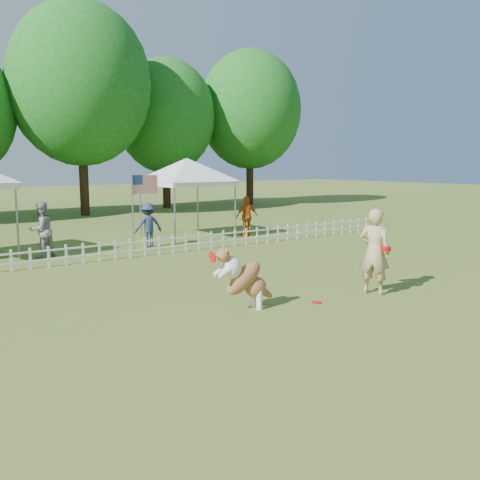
{
  "coord_description": "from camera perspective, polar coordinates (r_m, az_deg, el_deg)",
  "views": [
    {
      "loc": [
        -7.7,
        -8.18,
        2.94
      ],
      "look_at": [
        -0.21,
        2.0,
        1.1
      ],
      "focal_mm": 40.0,
      "sensor_mm": 36.0,
      "label": 1
    }
  ],
  "objects": [
    {
      "name": "tree_center_right",
      "position": [
        31.26,
        -16.64,
        14.12
      ],
      "size": [
        7.6,
        7.6,
        12.6
      ],
      "primitive_type": null,
      "color": "#185518",
      "rests_on": "ground"
    },
    {
      "name": "flag_pole",
      "position": [
        17.57,
        -11.36,
        2.75
      ],
      "size": [
        1.0,
        0.15,
        2.59
      ],
      "primitive_type": null,
      "rotation": [
        0.0,
        0.0,
        0.04
      ],
      "color": "gray",
      "rests_on": "ground"
    },
    {
      "name": "tree_right",
      "position": [
        35.01,
        -7.96,
        11.92
      ],
      "size": [
        6.2,
        6.2,
        10.4
      ],
      "primitive_type": null,
      "color": "#185518",
      "rests_on": "ground"
    },
    {
      "name": "frisbee_on_turf",
      "position": [
        11.47,
        8.15,
        -6.61
      ],
      "size": [
        0.27,
        0.27,
        0.02
      ],
      "primitive_type": "cylinder",
      "rotation": [
        0.0,
        0.0,
        0.25
      ],
      "color": "red",
      "rests_on": "ground"
    },
    {
      "name": "tree_far_right",
      "position": [
        37.47,
        1.07,
        12.52
      ],
      "size": [
        7.0,
        7.0,
        11.4
      ],
      "primitive_type": null,
      "color": "#185518",
      "rests_on": "ground"
    },
    {
      "name": "spectator_c",
      "position": [
        21.38,
        0.74,
        2.56
      ],
      "size": [
        0.99,
        0.52,
        1.61
      ],
      "primitive_type": "imported",
      "rotation": [
        0.0,
        0.0,
        3.0
      ],
      "color": "#CA5517",
      "rests_on": "ground"
    },
    {
      "name": "ground",
      "position": [
        11.62,
        6.73,
        -6.44
      ],
      "size": [
        120.0,
        120.0,
        0.0
      ],
      "primitive_type": "plane",
      "color": "#49611E",
      "rests_on": "ground"
    },
    {
      "name": "canopy_tent_right",
      "position": [
        21.15,
        -5.66,
        4.39
      ],
      "size": [
        2.98,
        2.98,
        3.04
      ],
      "primitive_type": null,
      "rotation": [
        0.0,
        0.0,
        0.01
      ],
      "color": "white",
      "rests_on": "ground"
    },
    {
      "name": "handler",
      "position": [
        12.31,
        14.14,
        -1.19
      ],
      "size": [
        0.7,
        0.83,
        1.94
      ],
      "primitive_type": "imported",
      "rotation": [
        0.0,
        0.0,
        1.96
      ],
      "color": "tan",
      "rests_on": "ground"
    },
    {
      "name": "dog",
      "position": [
        10.68,
        0.5,
        -4.08
      ],
      "size": [
        1.31,
        0.57,
        1.31
      ],
      "primitive_type": null,
      "rotation": [
        0.0,
        0.0,
        -0.12
      ],
      "color": "brown",
      "rests_on": "ground"
    },
    {
      "name": "spectator_a",
      "position": [
        17.67,
        -20.42,
        1.03
      ],
      "size": [
        1.03,
        0.93,
        1.74
      ],
      "primitive_type": "imported",
      "rotation": [
        0.0,
        0.0,
        3.53
      ],
      "color": "gray",
      "rests_on": "ground"
    },
    {
      "name": "picket_fence",
      "position": [
        17.23,
        -9.35,
        -0.64
      ],
      "size": [
        22.0,
        0.08,
        0.6
      ],
      "primitive_type": null,
      "color": "white",
      "rests_on": "ground"
    },
    {
      "name": "spectator_b",
      "position": [
        18.88,
        -9.76,
        1.58
      ],
      "size": [
        1.05,
        0.67,
        1.55
      ],
      "primitive_type": "imported",
      "rotation": [
        0.0,
        0.0,
        3.05
      ],
      "color": "#253050",
      "rests_on": "ground"
    }
  ]
}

